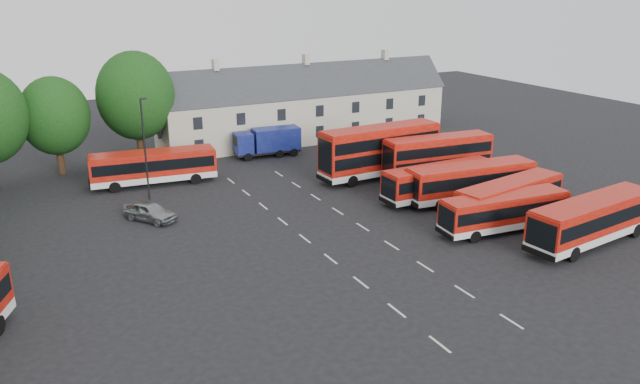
{
  "coord_description": "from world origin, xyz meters",
  "views": [
    {
      "loc": [
        -18.69,
        -36.25,
        17.96
      ],
      "look_at": [
        2.99,
        5.3,
        2.2
      ],
      "focal_mm": 35.0,
      "sensor_mm": 36.0,
      "label": 1
    }
  ],
  "objects_px": {
    "bus_dd_south": "(438,156)",
    "box_truck": "(268,141)",
    "silver_car": "(150,211)",
    "bus_row_a": "(593,217)",
    "lamppost": "(145,147)"
  },
  "relations": [
    {
      "from": "bus_dd_south",
      "to": "silver_car",
      "type": "distance_m",
      "value": 26.78
    },
    {
      "from": "bus_dd_south",
      "to": "bus_row_a",
      "type": "bearing_deg",
      "value": -82.43
    },
    {
      "from": "box_truck",
      "to": "silver_car",
      "type": "height_order",
      "value": "box_truck"
    },
    {
      "from": "bus_row_a",
      "to": "bus_dd_south",
      "type": "height_order",
      "value": "bus_dd_south"
    },
    {
      "from": "bus_row_a",
      "to": "silver_car",
      "type": "xyz_separation_m",
      "value": [
        -27.27,
        19.35,
        -1.24
      ]
    },
    {
      "from": "bus_dd_south",
      "to": "box_truck",
      "type": "distance_m",
      "value": 18.95
    },
    {
      "from": "bus_dd_south",
      "to": "lamppost",
      "type": "xyz_separation_m",
      "value": [
        -25.5,
        7.33,
        2.27
      ]
    },
    {
      "from": "bus_row_a",
      "to": "bus_dd_south",
      "type": "relative_size",
      "value": 1.12
    },
    {
      "from": "bus_dd_south",
      "to": "lamppost",
      "type": "bearing_deg",
      "value": 169.42
    },
    {
      "from": "silver_car",
      "to": "lamppost",
      "type": "xyz_separation_m",
      "value": [
        1.14,
        5.17,
        3.98
      ]
    },
    {
      "from": "silver_car",
      "to": "lamppost",
      "type": "distance_m",
      "value": 6.62
    },
    {
      "from": "bus_row_a",
      "to": "box_truck",
      "type": "bearing_deg",
      "value": 102.43
    },
    {
      "from": "bus_dd_south",
      "to": "box_truck",
      "type": "bearing_deg",
      "value": 129.86
    },
    {
      "from": "bus_row_a",
      "to": "bus_dd_south",
      "type": "xyz_separation_m",
      "value": [
        -0.64,
        17.2,
        0.47
      ]
    },
    {
      "from": "bus_dd_south",
      "to": "silver_car",
      "type": "bearing_deg",
      "value": -179.17
    }
  ]
}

